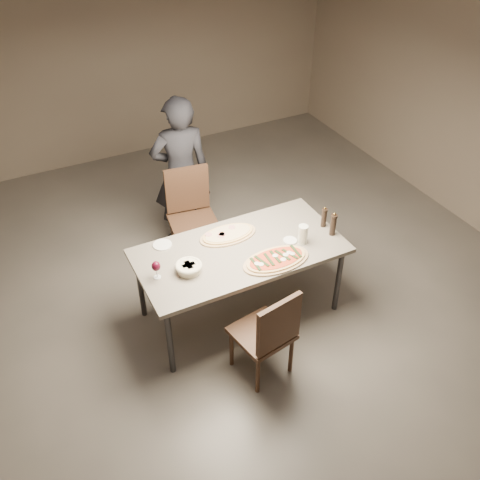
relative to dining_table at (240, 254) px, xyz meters
name	(u,v)px	position (x,y,z in m)	size (l,w,h in m)	color
room	(240,185)	(0.00, 0.00, 0.71)	(7.00, 7.00, 7.00)	#635C55
dining_table	(240,254)	(0.00, 0.00, 0.00)	(1.80, 0.90, 0.75)	gray
zucchini_pizza	(276,260)	(0.20, -0.28, 0.07)	(0.60, 0.33, 0.05)	tan
ham_pizza	(228,234)	(-0.01, 0.22, 0.07)	(0.53, 0.29, 0.04)	tan
bread_basket	(189,267)	(-0.51, -0.07, 0.10)	(0.22, 0.22, 0.08)	beige
oil_dish	(290,241)	(0.44, -0.10, 0.06)	(0.12, 0.12, 0.01)	white
pepper_mill_left	(324,217)	(0.83, -0.04, 0.16)	(0.05, 0.05, 0.21)	black
pepper_mill_right	(333,224)	(0.83, -0.18, 0.17)	(0.06, 0.06, 0.23)	black
carafe	(303,234)	(0.53, -0.16, 0.15)	(0.08, 0.08, 0.18)	silver
wine_glass	(156,267)	(-0.76, -0.03, 0.17)	(0.07, 0.07, 0.16)	silver
side_plate	(162,245)	(-0.58, 0.35, 0.06)	(0.17, 0.17, 0.01)	white
chair_near	(269,332)	(-0.13, -0.76, -0.19)	(0.50, 0.50, 0.90)	#40291B
chair_far	(191,211)	(-0.05, 1.00, -0.14)	(0.53, 0.53, 0.99)	#40291B
diner	(181,173)	(-0.02, 1.30, 0.14)	(0.61, 0.40, 1.66)	black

